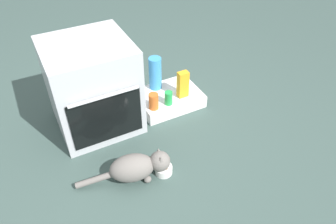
{
  "coord_description": "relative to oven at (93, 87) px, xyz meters",
  "views": [
    {
      "loc": [
        -0.48,
        -1.56,
        1.8
      ],
      "look_at": [
        0.36,
        0.07,
        0.25
      ],
      "focal_mm": 34.13,
      "sensor_mm": 36.0,
      "label": 1
    }
  ],
  "objects": [
    {
      "name": "ground",
      "position": [
        0.07,
        -0.48,
        -0.36
      ],
      "size": [
        8.0,
        8.0,
        0.0
      ],
      "primitive_type": "plane",
      "color": "#384C47"
    },
    {
      "name": "oven",
      "position": [
        0.0,
        0.0,
        0.0
      ],
      "size": [
        0.62,
        0.64,
        0.73
      ],
      "color": "#B7BABF",
      "rests_on": "ground"
    },
    {
      "name": "pantry_cabinet",
      "position": [
        0.64,
        -0.04,
        -0.31
      ],
      "size": [
        0.55,
        0.41,
        0.11
      ],
      "primitive_type": "cube",
      "color": "white",
      "rests_on": "ground"
    },
    {
      "name": "food_bowl",
      "position": [
        0.24,
        -0.73,
        -0.33
      ],
      "size": [
        0.13,
        0.13,
        0.08
      ],
      "color": "white",
      "rests_on": "ground"
    },
    {
      "name": "cat",
      "position": [
        0.06,
        -0.68,
        -0.25
      ],
      "size": [
        0.64,
        0.26,
        0.21
      ],
      "rotation": [
        0.0,
        0.0,
        -0.24
      ],
      "color": "slate",
      "rests_on": "ground"
    },
    {
      "name": "sauce_jar",
      "position": [
        0.43,
        -0.16,
        -0.18
      ],
      "size": [
        0.08,
        0.08,
        0.14
      ],
      "primitive_type": "cylinder",
      "color": "#D16023",
      "rests_on": "pantry_cabinet"
    },
    {
      "name": "juice_carton",
      "position": [
        0.73,
        -0.13,
        -0.13
      ],
      "size": [
        0.09,
        0.06,
        0.24
      ],
      "primitive_type": "cube",
      "color": "orange",
      "rests_on": "pantry_cabinet"
    },
    {
      "name": "soda_can",
      "position": [
        0.57,
        -0.17,
        -0.19
      ],
      "size": [
        0.07,
        0.07,
        0.12
      ],
      "primitive_type": "cylinder",
      "color": "green",
      "rests_on": "pantry_cabinet"
    },
    {
      "name": "water_bottle",
      "position": [
        0.58,
        0.09,
        -0.1
      ],
      "size": [
        0.11,
        0.11,
        0.3
      ],
      "primitive_type": "cylinder",
      "color": "#388CD1",
      "rests_on": "pantry_cabinet"
    }
  ]
}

